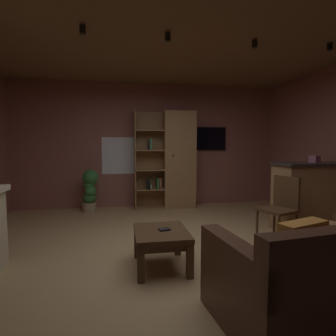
% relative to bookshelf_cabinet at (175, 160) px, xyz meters
% --- Properties ---
extents(floor, '(5.75, 5.70, 0.02)m').
position_rel_bookshelf_cabinet_xyz_m(floor, '(-0.54, -2.60, -1.04)').
color(floor, tan).
rests_on(floor, ground).
extents(wall_back, '(5.87, 0.06, 2.69)m').
position_rel_bookshelf_cabinet_xyz_m(wall_back, '(-0.54, 0.27, 0.32)').
color(wall_back, '#8E544C').
rests_on(wall_back, ground).
extents(ceiling, '(5.75, 5.70, 0.02)m').
position_rel_bookshelf_cabinet_xyz_m(ceiling, '(-0.54, -2.60, 1.67)').
color(ceiling, brown).
extents(window_pane_back, '(0.75, 0.01, 0.80)m').
position_rel_bookshelf_cabinet_xyz_m(window_pane_back, '(-1.19, 0.24, 0.10)').
color(window_pane_back, white).
extents(bookshelf_cabinet, '(1.30, 0.41, 2.08)m').
position_rel_bookshelf_cabinet_xyz_m(bookshelf_cabinet, '(0.00, 0.00, 0.00)').
color(bookshelf_cabinet, '#997047').
rests_on(bookshelf_cabinet, ground).
extents(kitchen_bar_counter, '(1.37, 0.59, 1.09)m').
position_rel_bookshelf_cabinet_xyz_m(kitchen_bar_counter, '(1.89, -2.02, -0.48)').
color(kitchen_bar_counter, '#997047').
rests_on(kitchen_bar_counter, ground).
extents(tissue_box, '(0.15, 0.15, 0.11)m').
position_rel_bookshelf_cabinet_xyz_m(tissue_box, '(1.81, -2.01, 0.12)').
color(tissue_box, '#995972').
rests_on(tissue_box, kitchen_bar_counter).
extents(leather_couch, '(1.69, 1.08, 0.84)m').
position_rel_bookshelf_cabinet_xyz_m(leather_couch, '(0.36, -3.97, -0.73)').
color(leather_couch, '#4C2D1E').
rests_on(leather_couch, ground).
extents(coffee_table, '(0.58, 0.69, 0.42)m').
position_rel_bookshelf_cabinet_xyz_m(coffee_table, '(-0.73, -2.87, -0.69)').
color(coffee_table, '#4C331E').
rests_on(coffee_table, ground).
extents(table_book_0, '(0.14, 0.11, 0.02)m').
position_rel_bookshelf_cabinet_xyz_m(table_book_0, '(-0.69, -2.87, -0.60)').
color(table_book_0, black).
rests_on(table_book_0, coffee_table).
extents(dining_chair, '(0.54, 0.54, 0.92)m').
position_rel_bookshelf_cabinet_xyz_m(dining_chair, '(1.03, -2.37, -0.50)').
color(dining_chair, '#4C331E').
rests_on(dining_chair, ground).
extents(potted_floor_plant, '(0.33, 0.31, 0.86)m').
position_rel_bookshelf_cabinet_xyz_m(potted_floor_plant, '(-1.79, -0.11, -0.57)').
color(potted_floor_plant, '#9E896B').
rests_on(potted_floor_plant, ground).
extents(wall_mounted_tv, '(0.93, 0.06, 0.52)m').
position_rel_bookshelf_cabinet_xyz_m(wall_mounted_tv, '(0.76, 0.21, 0.48)').
color(wall_mounted_tv, black).
extents(track_light_spot_1, '(0.07, 0.07, 0.09)m').
position_rel_bookshelf_cabinet_xyz_m(track_light_spot_1, '(-1.55, -2.56, 1.59)').
color(track_light_spot_1, black).
extents(track_light_spot_2, '(0.07, 0.07, 0.09)m').
position_rel_bookshelf_cabinet_xyz_m(track_light_spot_2, '(-0.60, -2.51, 1.59)').
color(track_light_spot_2, black).
extents(track_light_spot_3, '(0.07, 0.07, 0.09)m').
position_rel_bookshelf_cabinet_xyz_m(track_light_spot_3, '(0.51, -2.50, 1.59)').
color(track_light_spot_3, black).
extents(track_light_spot_4, '(0.07, 0.07, 0.09)m').
position_rel_bookshelf_cabinet_xyz_m(track_light_spot_4, '(1.51, -2.57, 1.59)').
color(track_light_spot_4, black).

